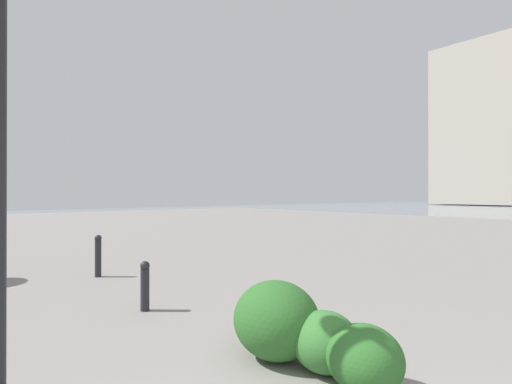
{
  "coord_description": "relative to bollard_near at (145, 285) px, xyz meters",
  "views": [
    {
      "loc": [
        -0.52,
        1.39,
        1.61
      ],
      "look_at": [
        8.72,
        -6.26,
        1.65
      ],
      "focal_mm": 28.05,
      "sensor_mm": 36.0,
      "label": 1
    }
  ],
  "objects": [
    {
      "name": "shrub_low",
      "position": [
        -3.26,
        -0.41,
        -0.08
      ],
      "size": [
        0.64,
        0.58,
        0.55
      ],
      "color": "#2D6628",
      "rests_on": "ground"
    },
    {
      "name": "bollard_near",
      "position": [
        0.0,
        0.0,
        0.0
      ],
      "size": [
        0.13,
        0.13,
        0.68
      ],
      "color": "#232328",
      "rests_on": "ground"
    },
    {
      "name": "building_annex",
      "position": [
        19.53,
        -63.94,
        11.44
      ],
      "size": [
        11.63,
        12.8,
        23.58
      ],
      "color": "#B2A899",
      "rests_on": "ground"
    },
    {
      "name": "shrub_round",
      "position": [
        -2.32,
        -0.31,
        0.02
      ],
      "size": [
        0.89,
        0.8,
        0.75
      ],
      "color": "#2D6628",
      "rests_on": "ground"
    },
    {
      "name": "shrub_wide",
      "position": [
        -2.82,
        -0.45,
        -0.08
      ],
      "size": [
        0.64,
        0.58,
        0.55
      ],
      "color": "#387533",
      "rests_on": "ground"
    },
    {
      "name": "bollard_mid",
      "position": [
        2.68,
        -0.24,
        0.07
      ],
      "size": [
        0.13,
        0.13,
        0.81
      ],
      "color": "#232328",
      "rests_on": "ground"
    }
  ]
}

